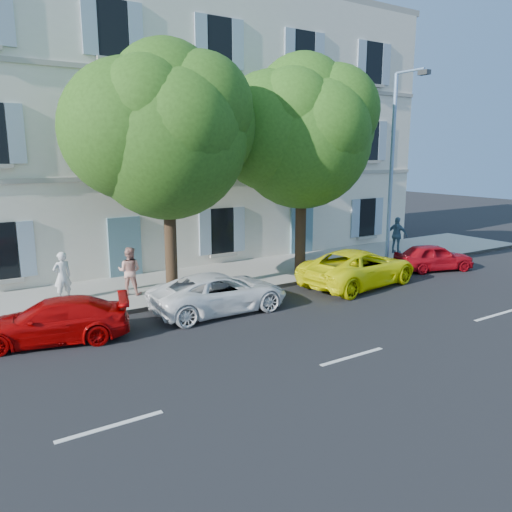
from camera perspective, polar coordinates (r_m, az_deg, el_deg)
ground at (r=15.75m, az=0.87°, el=-6.63°), size 90.00×90.00×0.00m
sidewalk at (r=19.45m, az=-6.37°, el=-2.92°), size 36.00×4.50×0.15m
kerb at (r=17.59m, az=-3.23°, el=-4.41°), size 36.00×0.16×0.16m
building at (r=24.16m, az=-12.93°, el=13.87°), size 28.00×7.00×12.00m
car_red_coupe at (r=14.40m, az=-22.22°, el=-6.89°), size 4.25×2.60×1.15m
car_white_coupe at (r=15.88m, az=-4.19°, el=-4.18°), size 4.48×2.14×1.23m
car_yellow_supercar at (r=19.30m, az=11.66°, el=-1.30°), size 5.28×2.96×1.39m
car_red_hatchback at (r=22.72m, az=19.63°, el=-0.11°), size 3.65×2.32×1.16m
tree_left at (r=16.93m, az=-10.13°, el=12.95°), size 5.24×5.24×8.12m
tree_right at (r=20.05m, az=5.30°, el=13.04°), size 5.36×5.36×8.26m
street_lamp at (r=22.18m, az=15.59°, el=10.65°), size 0.25×1.71×8.07m
pedestrian_a at (r=17.62m, az=-21.26°, el=-2.18°), size 0.66×0.49×1.64m
pedestrian_b at (r=17.68m, az=-14.25°, el=-1.66°), size 1.02×0.98×1.66m
pedestrian_c at (r=25.25m, az=15.82°, el=2.30°), size 0.74×1.12×1.77m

